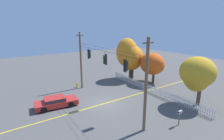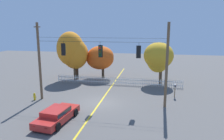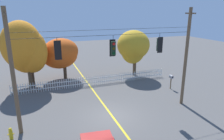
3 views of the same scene
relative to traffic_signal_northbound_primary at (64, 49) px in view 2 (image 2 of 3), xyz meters
name	(u,v)px [view 2 (image 2 of 3)]	position (x,y,z in m)	size (l,w,h in m)	color
ground	(100,103)	(3.64, 0.01, -5.32)	(80.00, 80.00, 0.00)	#565451
lane_centerline_stripe	(100,103)	(3.64, 0.01, -5.32)	(0.16, 36.00, 0.01)	gold
signal_support_span	(100,63)	(3.64, 0.01, -1.26)	(12.96, 1.10, 7.94)	brown
traffic_signal_northbound_primary	(64,49)	(0.00, 0.00, 0.00)	(0.43, 0.38, 1.39)	black
traffic_signal_eastbound_side	(100,51)	(3.72, 0.02, -0.13)	(0.43, 0.38, 1.51)	black
traffic_signal_southbound_primary	(139,52)	(7.40, 0.00, -0.08)	(0.43, 0.38, 1.46)	black
white_picket_fence	(117,81)	(4.26, 6.91, -4.80)	(16.51, 0.06, 1.04)	silver
autumn_maple_near_fence	(73,51)	(-2.28, 8.21, -1.11)	(4.25, 3.37, 6.85)	brown
autumn_maple_mid	(75,54)	(-2.30, 9.01, -1.62)	(3.92, 3.66, 5.69)	#473828
autumn_oak_far_east	(100,57)	(1.14, 10.22, -2.23)	(4.13, 3.63, 4.76)	#473828
autumn_maple_far_west	(158,57)	(9.41, 8.45, -1.69)	(3.85, 3.63, 5.53)	brown
parked_car	(57,115)	(1.31, -4.93, -4.72)	(2.37, 4.72, 1.15)	red
fire_hydrant	(35,96)	(-3.24, -0.53, -4.94)	(0.38, 0.22, 0.78)	gold
roadside_mailbox	(175,87)	(11.17, 3.21, -4.14)	(0.25, 0.44, 1.45)	brown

